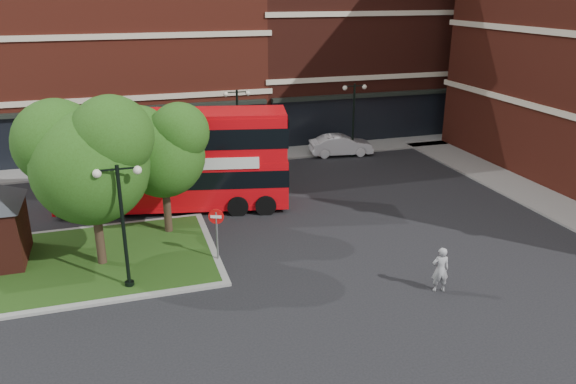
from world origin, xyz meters
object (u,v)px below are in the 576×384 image
object	(u,v)px
bus	(172,154)
woman	(440,270)
car_silver	(184,154)
car_white	(341,145)

from	to	relation	value
bus	woman	bearing A→B (deg)	-41.53
bus	car_silver	size ratio (longest dim) A/B	2.87
woman	bus	bearing A→B (deg)	-42.18
bus	car_silver	distance (m)	8.19
bus	car_white	bearing A→B (deg)	40.97
woman	car_white	bearing A→B (deg)	-89.32
woman	car_white	distance (m)	18.81
woman	car_silver	distance (m)	20.77
bus	car_silver	xyz separation A→B (m)	(1.49, 7.73, -2.24)
car_silver	car_white	distance (m)	10.74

